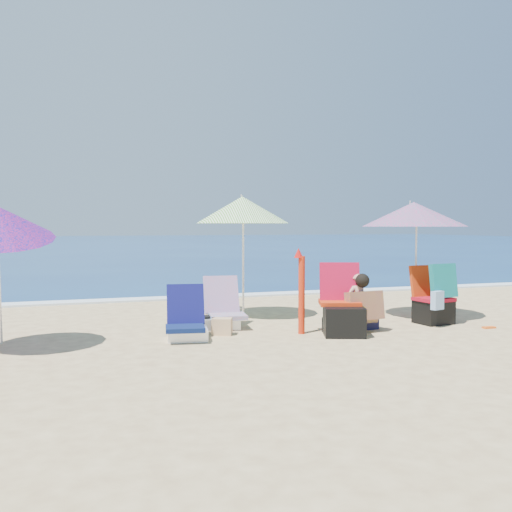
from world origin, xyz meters
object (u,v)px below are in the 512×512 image
object	(u,v)px
furled_umbrella	(301,287)
chair_rainbow	(222,314)
chair_navy	(186,325)
umbrella_turquoise	(414,214)
umbrella_striped	(242,210)
camp_chair_left	(343,314)
person_center	(360,303)
camp_chair_right	(434,302)

from	to	relation	value
furled_umbrella	chair_rainbow	size ratio (longest dim) A/B	1.56
chair_navy	chair_rainbow	xyz separation A→B (m)	(0.69, 0.72, 0.01)
umbrella_turquoise	chair_navy	distance (m)	4.26
umbrella_striped	chair_navy	distance (m)	2.56
umbrella_turquoise	furled_umbrella	distance (m)	2.63
chair_navy	camp_chair_left	xyz separation A→B (m)	(2.15, -0.38, 0.11)
person_center	umbrella_turquoise	bearing A→B (deg)	29.48
umbrella_turquoise	chair_navy	bearing A→B (deg)	-171.78
umbrella_turquoise	person_center	size ratio (longest dim) A/B	2.58
umbrella_striped	person_center	bearing A→B (deg)	-55.78
furled_umbrella	camp_chair_right	distance (m)	2.32
furled_umbrella	chair_rainbow	distance (m)	1.33
furled_umbrella	camp_chair_left	distance (m)	0.70
furled_umbrella	chair_navy	bearing A→B (deg)	176.08
umbrella_turquoise	person_center	xyz separation A→B (m)	(-1.45, -0.82, -1.31)
camp_chair_right	person_center	xyz separation A→B (m)	(-1.43, -0.21, 0.07)
umbrella_striped	camp_chair_left	xyz separation A→B (m)	(0.87, -1.92, -1.49)
umbrella_turquoise	camp_chair_right	size ratio (longest dim) A/B	2.29
umbrella_turquoise	chair_rainbow	size ratio (longest dim) A/B	2.81
camp_chair_right	person_center	size ratio (longest dim) A/B	1.13
umbrella_striped	furled_umbrella	world-z (taller)	umbrella_striped
umbrella_turquoise	furled_umbrella	xyz separation A→B (m)	(-2.31, -0.68, -1.05)
person_center	camp_chair_right	bearing A→B (deg)	8.50
chair_rainbow	person_center	bearing A→B (deg)	-28.17
camp_chair_left	camp_chair_right	size ratio (longest dim) A/B	1.05
umbrella_turquoise	chair_rainbow	xyz separation A→B (m)	(-3.25, 0.15, -1.52)
chair_rainbow	camp_chair_right	world-z (taller)	camp_chair_right
furled_umbrella	camp_chair_right	world-z (taller)	furled_umbrella
umbrella_turquoise	furled_umbrella	bearing A→B (deg)	-163.61
furled_umbrella	camp_chair_left	bearing A→B (deg)	-27.28
camp_chair_left	camp_chair_right	bearing A→B (deg)	11.07
umbrella_turquoise	umbrella_striped	xyz separation A→B (m)	(-2.66, 0.96, 0.07)
camp_chair_left	person_center	xyz separation A→B (m)	(0.34, 0.13, 0.11)
umbrella_striped	person_center	size ratio (longest dim) A/B	2.42
chair_rainbow	umbrella_turquoise	bearing A→B (deg)	-2.58
umbrella_turquoise	chair_rainbow	distance (m)	3.59
umbrella_turquoise	furled_umbrella	world-z (taller)	umbrella_turquoise
camp_chair_right	camp_chair_left	bearing A→B (deg)	-168.93
umbrella_striped	umbrella_turquoise	bearing A→B (deg)	-19.93
chair_rainbow	camp_chair_left	xyz separation A→B (m)	(1.46, -1.10, 0.10)
umbrella_striped	furled_umbrella	size ratio (longest dim) A/B	1.68
umbrella_striped	camp_chair_right	world-z (taller)	umbrella_striped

